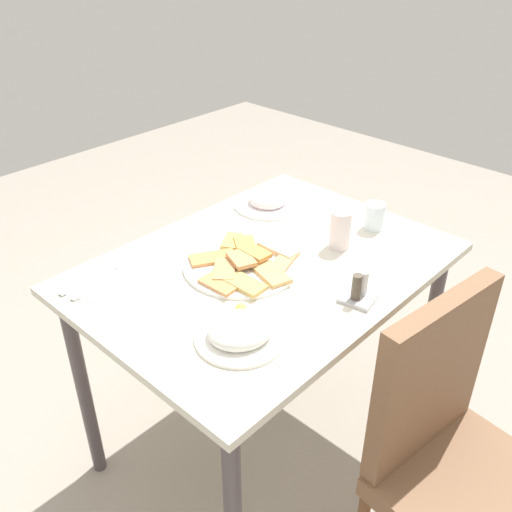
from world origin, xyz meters
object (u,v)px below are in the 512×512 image
at_px(salad_plate_rice, 240,331).
at_px(fork, 89,280).
at_px(dining_table, 265,290).
at_px(spoon, 96,285).
at_px(condiment_caddy, 359,291).
at_px(soda_can, 340,229).
at_px(salad_plate_greens, 267,201).
at_px(pide_platter, 244,263).
at_px(paper_napkin, 93,283).
at_px(dining_chair, 456,450).
at_px(drinking_glass, 374,216).

relative_size(salad_plate_rice, fork, 1.18).
height_order(dining_table, spoon, spoon).
bearing_deg(condiment_caddy, soda_can, -133.11).
height_order(salad_plate_greens, salad_plate_rice, salad_plate_rice).
height_order(pide_platter, condiment_caddy, condiment_caddy).
height_order(salad_plate_rice, soda_can, soda_can).
distance_m(soda_can, fork, 0.75).
bearing_deg(soda_can, paper_napkin, -30.88).
distance_m(pide_platter, fork, 0.44).
relative_size(pide_platter, condiment_caddy, 3.32).
relative_size(salad_plate_greens, soda_can, 1.94).
relative_size(paper_napkin, condiment_caddy, 1.45).
height_order(dining_chair, soda_can, dining_chair).
xyz_separation_m(paper_napkin, fork, (0.00, -0.02, 0.00)).
bearing_deg(spoon, paper_napkin, -98.31).
height_order(dining_table, dining_chair, dining_chair).
height_order(spoon, condiment_caddy, condiment_caddy).
relative_size(dining_table, paper_napkin, 7.03).
xyz_separation_m(salad_plate_rice, soda_can, (-0.52, -0.09, 0.04)).
xyz_separation_m(pide_platter, drinking_glass, (-0.46, 0.15, 0.03)).
distance_m(salad_plate_rice, soda_can, 0.53).
bearing_deg(condiment_caddy, dining_chair, 80.37).
relative_size(salad_plate_greens, spoon, 1.39).
relative_size(dining_table, condiment_caddy, 10.17).
bearing_deg(pide_platter, dining_chair, 92.64).
bearing_deg(pide_platter, paper_napkin, -34.87).
bearing_deg(dining_chair, pide_platter, -87.36).
relative_size(pide_platter, paper_napkin, 2.29).
bearing_deg(dining_chair, drinking_glass, -127.50).
bearing_deg(condiment_caddy, fork, -53.39).
height_order(dining_chair, fork, dining_chair).
height_order(dining_chair, drinking_glass, dining_chair).
bearing_deg(drinking_glass, dining_table, -15.28).
bearing_deg(paper_napkin, dining_table, 145.28).
distance_m(paper_napkin, fork, 0.02).
distance_m(pide_platter, salad_plate_rice, 0.33).
bearing_deg(salad_plate_greens, condiment_caddy, 65.97).
xyz_separation_m(salad_plate_rice, fork, (0.11, -0.49, -0.02)).
bearing_deg(soda_can, fork, -32.05).
distance_m(salad_plate_greens, paper_napkin, 0.70).
distance_m(dining_table, soda_can, 0.29).
height_order(paper_napkin, condiment_caddy, condiment_caddy).
distance_m(salad_plate_greens, salad_plate_rice, 0.73).
relative_size(pide_platter, spoon, 2.05).
bearing_deg(fork, spoon, 87.35).
relative_size(pide_platter, soda_can, 2.88).
bearing_deg(salad_plate_rice, pide_platter, -137.37).
bearing_deg(salad_plate_rice, spoon, -75.74).
bearing_deg(paper_napkin, drinking_glass, 154.17).
height_order(salad_plate_greens, drinking_glass, drinking_glass).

